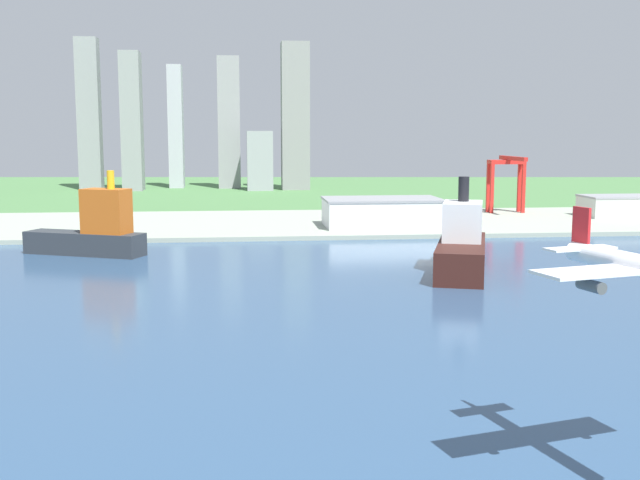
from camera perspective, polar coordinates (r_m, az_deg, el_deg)
The scene contains 9 objects.
ground_plane at distance 283.17m, azimuth 0.08°, elevation -3.41°, with size 2400.00×2400.00×0.00m, color #487843.
water_bay at distance 225.02m, azimuth 1.70°, elevation -6.35°, with size 840.00×360.00×0.15m, color #2D4C70.
industrial_pier at distance 470.21m, azimuth -2.35°, elevation 1.24°, with size 840.00×140.00×2.50m, color #96A290.
container_barge at distance 367.48m, azimuth -16.50°, elevation 0.63°, with size 58.02×35.21×38.96m.
cargo_ship at distance 313.60m, azimuth 10.46°, elevation -0.50°, with size 37.73×68.27×38.08m.
port_crane_red at distance 534.50m, azimuth 13.72°, elevation 4.95°, with size 24.30×47.24×38.32m.
warehouse_main at distance 445.45m, azimuth 4.61°, elevation 2.07°, with size 67.09×41.17×16.26m.
warehouse_annex at distance 533.28m, azimuth 21.19°, elevation 2.37°, with size 44.53×29.64×13.60m.
distant_skyline at distance 789.14m, azimuth -8.78°, elevation 8.53°, with size 229.71×71.44×150.06m.
Camera 1 is at (-29.26, 23.82, 55.25)m, focal length 43.17 mm.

